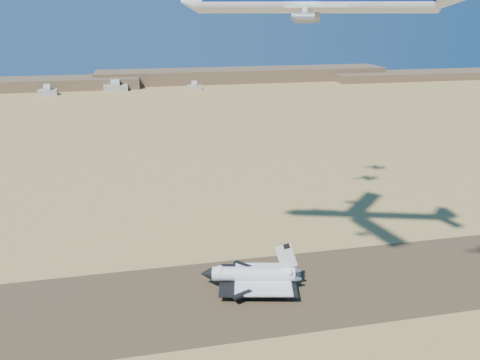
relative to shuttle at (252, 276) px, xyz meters
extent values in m
plane|color=#A7894A|center=(-8.74, -4.20, -4.86)|extent=(1200.00, 1200.00, 0.00)
cube|color=brown|center=(-8.74, -4.20, -4.83)|extent=(600.00, 50.00, 0.06)
cube|color=brown|center=(111.26, 535.80, 4.14)|extent=(420.00, 60.00, 18.00)
cube|color=brown|center=(391.26, 505.80, 0.64)|extent=(300.00, 60.00, 11.00)
cube|color=#B8B4A3|center=(-148.74, 465.80, -1.61)|extent=(22.00, 14.00, 6.50)
cube|color=#B8B4A3|center=(-68.74, 480.80, -1.11)|extent=(30.00, 15.00, 7.50)
cube|color=#B8B4A3|center=(31.26, 470.80, -2.11)|extent=(19.00, 12.50, 5.50)
cylinder|color=silver|center=(0.08, -0.02, 0.69)|extent=(30.02, 11.32, 5.18)
cone|color=black|center=(-16.37, 3.54, 0.69)|extent=(5.11, 5.69, 4.92)
sphere|color=silver|center=(-11.67, 2.52, 1.43)|extent=(4.81, 4.81, 4.81)
cube|color=silver|center=(3.70, -0.80, -1.44)|extent=(24.58, 26.00, 0.83)
cube|color=black|center=(1.89, -0.41, -1.86)|extent=(31.81, 27.56, 0.46)
cube|color=silver|center=(11.83, -2.56, 7.90)|extent=(8.52, 2.45, 10.65)
cylinder|color=gray|center=(-11.67, 2.52, -3.38)|extent=(0.33, 0.33, 2.96)
cylinder|color=black|center=(-11.67, 2.52, -4.35)|extent=(1.08, 0.62, 1.02)
cylinder|color=gray|center=(4.53, -5.71, -3.38)|extent=(0.33, 0.33, 2.96)
cylinder|color=black|center=(4.53, -5.71, -4.35)|extent=(1.08, 0.62, 1.02)
cylinder|color=gray|center=(6.48, 3.33, -3.38)|extent=(0.33, 0.33, 2.96)
cylinder|color=black|center=(6.48, 3.33, -4.35)|extent=(1.08, 0.62, 1.02)
cylinder|color=white|center=(18.59, -1.46, 93.81)|extent=(71.34, 26.89, 6.81)
cone|color=white|center=(-18.67, 9.47, 93.81)|extent=(7.02, 8.03, 6.81)
cube|color=white|center=(15.84, -18.39, 92.54)|extent=(15.83, 33.19, 0.74)
cube|color=white|center=(25.42, 14.28, 92.54)|extent=(29.16, 29.52, 0.74)
cylinder|color=gray|center=(13.86, -10.05, 89.35)|extent=(5.88, 4.15, 2.77)
cylinder|color=gray|center=(9.12, -18.64, 89.35)|extent=(5.88, 4.15, 2.77)
cylinder|color=gray|center=(19.24, 8.33, 89.35)|extent=(5.88, 4.15, 2.77)
cylinder|color=gray|center=(19.90, 18.11, 89.35)|extent=(5.88, 4.15, 2.77)
imported|color=#BA500A|center=(7.52, -3.90, -3.84)|extent=(0.66, 0.81, 1.92)
imported|color=#BA500A|center=(10.36, -10.96, -3.84)|extent=(0.97, 1.08, 1.93)
imported|color=#BA500A|center=(12.04, -8.23, -3.89)|extent=(1.20, 1.00, 1.82)
camera|label=1|loc=(-34.57, -144.94, 90.71)|focal=35.00mm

